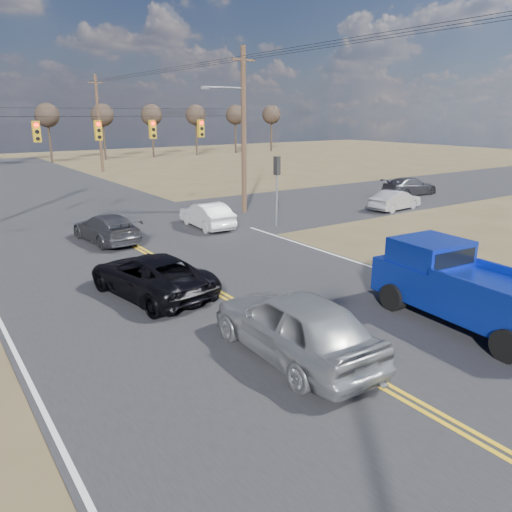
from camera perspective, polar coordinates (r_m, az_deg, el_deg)
ground at (r=13.40m, az=9.09°, el=-11.60°), size 160.00×160.00×0.00m
road_main at (r=21.18m, az=-9.82°, el=-1.14°), size 14.00×120.00×0.02m
road_cross at (r=28.42m, az=-16.70°, el=2.82°), size 120.00×12.00×0.02m
signal_gantry at (r=27.72m, az=-16.41°, el=13.12°), size 19.60×4.83×10.00m
utility_poles at (r=26.81m, az=-16.92°, el=13.36°), size 19.60×58.32×10.00m
treeline at (r=36.40m, az=-22.06°, el=14.18°), size 87.00×117.80×7.40m
pickup_truck at (r=16.20m, az=22.78°, el=-3.40°), size 2.86×6.35×2.32m
silver_suv at (r=13.01m, az=4.45°, el=-7.83°), size 2.32×5.45×1.84m
black_suv at (r=17.74m, az=-11.97°, el=-2.15°), size 3.26×5.63×1.47m
white_car_queue at (r=27.90m, az=-5.66°, el=4.68°), size 1.76×4.40×1.42m
dgrey_car_queue at (r=25.71m, az=-16.74°, el=3.07°), size 2.35×4.97×1.40m
cross_car_east_near at (r=34.15m, az=15.63°, el=6.16°), size 1.80×4.12×1.32m
cross_car_east_far at (r=40.79m, az=17.16°, el=7.61°), size 2.24×4.87×1.38m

